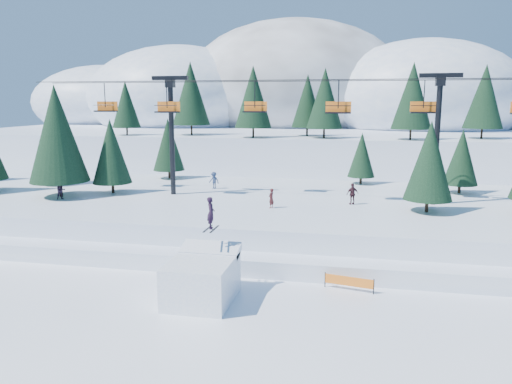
% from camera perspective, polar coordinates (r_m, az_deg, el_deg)
% --- Properties ---
extents(ground, '(160.00, 160.00, 0.00)m').
position_cam_1_polar(ground, '(26.53, -4.77, -13.38)').
color(ground, white).
rests_on(ground, ground).
extents(mid_shelf, '(70.00, 22.00, 2.50)m').
position_cam_1_polar(mid_shelf, '(42.90, 1.95, -2.32)').
color(mid_shelf, white).
rests_on(mid_shelf, ground).
extents(berm, '(70.00, 6.00, 1.10)m').
position_cam_1_polar(berm, '(33.59, -0.93, -7.16)').
color(berm, white).
rests_on(berm, ground).
extents(mountain_ridge, '(119.00, 60.12, 26.46)m').
position_cam_1_polar(mountain_ridge, '(97.35, 4.52, 9.73)').
color(mountain_ridge, white).
rests_on(mountain_ridge, ground).
extents(jump_kicker, '(3.36, 4.58, 5.43)m').
position_cam_1_polar(jump_kicker, '(27.48, -6.16, -9.72)').
color(jump_kicker, white).
rests_on(jump_kicker, ground).
extents(chairlift, '(46.00, 3.21, 10.28)m').
position_cam_1_polar(chairlift, '(41.65, 4.63, 8.48)').
color(chairlift, black).
rests_on(chairlift, mid_shelf).
extents(conifer_stand, '(63.35, 15.98, 9.56)m').
position_cam_1_polar(conifer_stand, '(42.36, 1.74, 5.34)').
color(conifer_stand, black).
rests_on(conifer_stand, mid_shelf).
extents(distant_skiers, '(25.08, 8.50, 1.71)m').
position_cam_1_polar(distant_skiers, '(42.91, -4.30, 0.45)').
color(distant_skiers, '#3C1D23').
rests_on(distant_skiers, mid_shelf).
extents(banner_near, '(2.80, 0.63, 0.90)m').
position_cam_1_polar(banner_near, '(29.32, 10.58, -10.02)').
color(banner_near, black).
rests_on(banner_near, ground).
extents(banner_far, '(2.81, 0.59, 0.90)m').
position_cam_1_polar(banner_far, '(31.79, 18.32, -8.75)').
color(banner_far, black).
rests_on(banner_far, ground).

